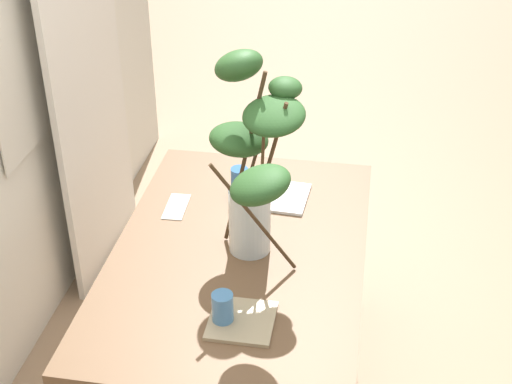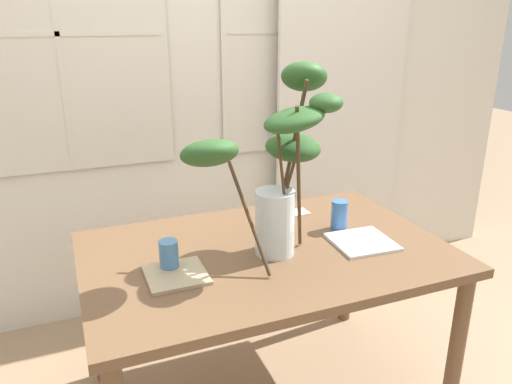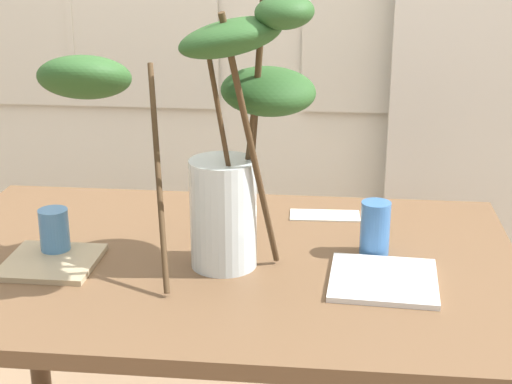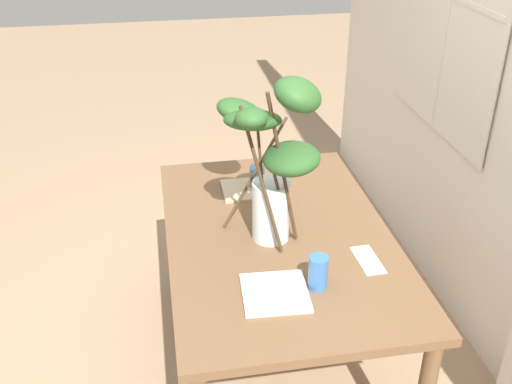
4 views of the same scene
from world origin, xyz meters
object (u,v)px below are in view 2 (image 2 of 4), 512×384
at_px(drinking_glass_blue_left, 169,255).
at_px(drinking_glass_blue_right, 339,215).
at_px(vase_with_branches, 278,161).
at_px(dining_table, 266,268).
at_px(plate_square_left, 176,275).
at_px(plate_square_right, 362,242).

relative_size(drinking_glass_blue_left, drinking_glass_blue_right, 0.88).
bearing_deg(vase_with_branches, drinking_glass_blue_left, 176.36).
height_order(vase_with_branches, drinking_glass_blue_left, vase_with_branches).
xyz_separation_m(dining_table, plate_square_left, (-0.39, -0.08, 0.09)).
bearing_deg(plate_square_right, drinking_glass_blue_left, 174.62).
bearing_deg(plate_square_left, plate_square_right, -1.01).
xyz_separation_m(drinking_glass_blue_left, plate_square_left, (0.01, -0.06, -0.05)).
xyz_separation_m(vase_with_branches, plate_square_right, (0.37, -0.05, -0.38)).
bearing_deg(vase_with_branches, plate_square_left, -175.37).
bearing_deg(dining_table, plate_square_left, -168.02).
xyz_separation_m(drinking_glass_blue_left, drinking_glass_blue_right, (0.78, 0.09, 0.01)).
relative_size(drinking_glass_blue_left, plate_square_left, 0.54).
bearing_deg(drinking_glass_blue_right, dining_table, -169.95).
bearing_deg(drinking_glass_blue_left, dining_table, 3.18).
xyz_separation_m(drinking_glass_blue_left, plate_square_right, (0.80, -0.07, -0.05)).
height_order(drinking_glass_blue_left, plate_square_left, drinking_glass_blue_left).
bearing_deg(vase_with_branches, dining_table, 116.41).
relative_size(drinking_glass_blue_left, plate_square_right, 0.49).
distance_m(vase_with_branches, drinking_glass_blue_right, 0.49).
height_order(vase_with_branches, plate_square_left, vase_with_branches).
bearing_deg(drinking_glass_blue_left, vase_with_branches, -3.64).
relative_size(dining_table, drinking_glass_blue_right, 10.90).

